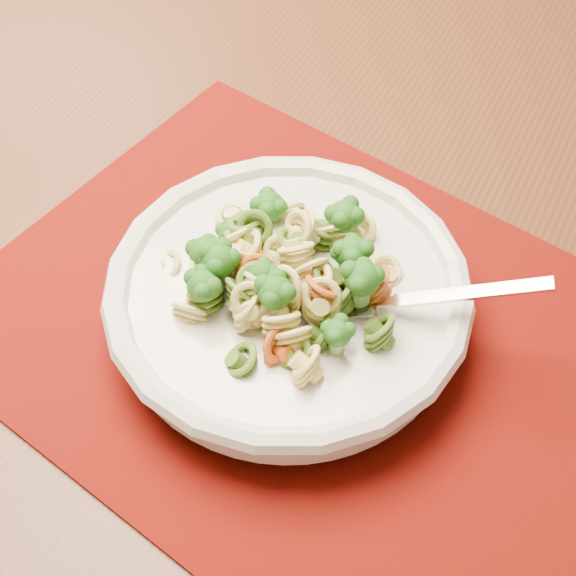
# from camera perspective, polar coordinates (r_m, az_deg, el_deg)

# --- Properties ---
(dining_table) EXTENTS (1.71, 1.37, 0.71)m
(dining_table) POSITION_cam_1_polar(r_m,az_deg,el_deg) (0.79, 0.94, 2.70)
(dining_table) COLOR #4C2715
(dining_table) RESTS_ON ground
(placemat) EXTENTS (0.63, 0.58, 0.00)m
(placemat) POSITION_cam_1_polar(r_m,az_deg,el_deg) (0.63, 1.11, -2.96)
(placemat) COLOR #650D04
(placemat) RESTS_ON dining_table
(pasta_bowl) EXTENTS (0.28, 0.28, 0.05)m
(pasta_bowl) POSITION_cam_1_polar(r_m,az_deg,el_deg) (0.61, 0.00, -0.52)
(pasta_bowl) COLOR beige
(pasta_bowl) RESTS_ON placemat
(pasta_broccoli_heap) EXTENTS (0.23, 0.23, 0.06)m
(pasta_broccoli_heap) POSITION_cam_1_polar(r_m,az_deg,el_deg) (0.59, 0.00, 0.36)
(pasta_broccoli_heap) COLOR #E1D16F
(pasta_broccoli_heap) RESTS_ON pasta_bowl
(fork) EXTENTS (0.18, 0.03, 0.08)m
(fork) POSITION_cam_1_polar(r_m,az_deg,el_deg) (0.58, 5.18, -1.21)
(fork) COLOR silver
(fork) RESTS_ON pasta_bowl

